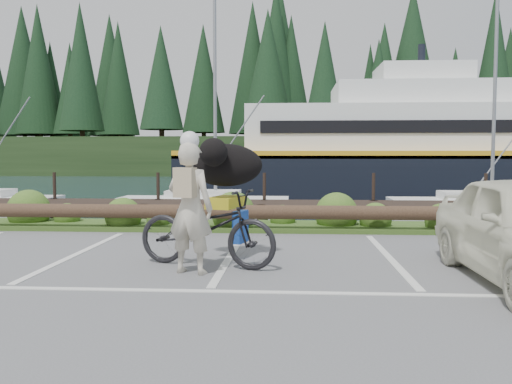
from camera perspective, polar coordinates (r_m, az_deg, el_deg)
ground at (r=7.17m, az=-4.48°, el=-9.61°), size 72.00×72.00×0.00m
harbor_backdrop at (r=85.33m, az=3.37°, el=2.86°), size 170.00×160.00×30.00m
vegetation_strip at (r=12.34m, az=-0.95°, el=-3.61°), size 34.00×1.60×0.10m
log_rail at (r=11.66m, az=-1.23°, el=-4.31°), size 32.00×0.30×0.60m
bicycle at (r=8.16m, az=-5.24°, el=-3.78°), size 2.35×1.38×1.17m
cyclist at (r=7.66m, az=-6.94°, el=-1.71°), size 0.77×0.62×1.85m
dog at (r=8.73m, az=-3.24°, el=2.84°), size 0.90×1.31×0.69m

